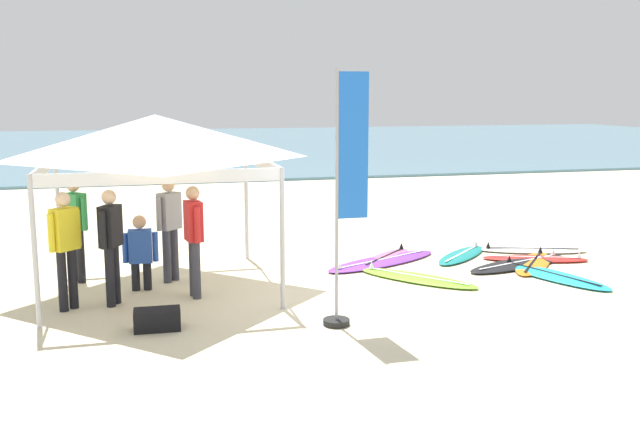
# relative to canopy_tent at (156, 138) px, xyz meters

# --- Properties ---
(ground_plane) EXTENTS (80.00, 80.00, 0.00)m
(ground_plane) POSITION_rel_canopy_tent_xyz_m (2.57, -1.06, -2.39)
(ground_plane) COLOR beige
(sea) EXTENTS (80.00, 36.00, 0.10)m
(sea) POSITION_rel_canopy_tent_xyz_m (2.57, 31.21, -2.34)
(sea) COLOR #568499
(sea) RESTS_ON ground
(canopy_tent) EXTENTS (3.42, 3.42, 2.75)m
(canopy_tent) POSITION_rel_canopy_tent_xyz_m (0.00, 0.00, 0.00)
(canopy_tent) COLOR #B7B7BC
(canopy_tent) RESTS_ON ground
(surfboard_teal) EXTENTS (1.72, 1.67, 0.19)m
(surfboard_teal) POSITION_rel_canopy_tent_xyz_m (5.62, 0.74, -2.35)
(surfboard_teal) COLOR #19847F
(surfboard_teal) RESTS_ON ground
(surfboard_cyan) EXTENTS (1.31, 2.40, 0.19)m
(surfboard_cyan) POSITION_rel_canopy_tent_xyz_m (6.42, -1.03, -2.35)
(surfboard_cyan) COLOR #23B2CC
(surfboard_cyan) RESTS_ON ground
(surfboard_lime) EXTENTS (1.84, 2.07, 0.19)m
(surfboard_lime) POSITION_rel_canopy_tent_xyz_m (4.14, -0.63, -2.35)
(surfboard_lime) COLOR #7AD12D
(surfboard_lime) RESTS_ON ground
(surfboard_pink) EXTENTS (1.65, 1.66, 0.19)m
(surfboard_pink) POSITION_rel_canopy_tent_xyz_m (4.13, 0.87, -2.35)
(surfboard_pink) COLOR pink
(surfboard_pink) RESTS_ON ground
(surfboard_white) EXTENTS (2.17, 1.19, 0.19)m
(surfboard_white) POSITION_rel_canopy_tent_xyz_m (7.15, 0.79, -2.35)
(surfboard_white) COLOR white
(surfboard_white) RESTS_ON ground
(surfboard_red) EXTENTS (1.99, 1.15, 0.19)m
(surfboard_red) POSITION_rel_canopy_tent_xyz_m (6.82, 0.11, -2.35)
(surfboard_red) COLOR red
(surfboard_red) RESTS_ON ground
(surfboard_purple) EXTENTS (2.63, 1.75, 0.19)m
(surfboard_purple) POSITION_rel_canopy_tent_xyz_m (3.99, 0.65, -2.35)
(surfboard_purple) COLOR purple
(surfboard_purple) RESTS_ON ground
(surfboard_orange) EXTENTS (1.69, 1.86, 0.19)m
(surfboard_orange) POSITION_rel_canopy_tent_xyz_m (6.58, -0.20, -2.35)
(surfboard_orange) COLOR orange
(surfboard_orange) RESTS_ON ground
(surfboard_black) EXTENTS (2.46, 1.41, 0.19)m
(surfboard_black) POSITION_rel_canopy_tent_xyz_m (6.31, -0.16, -2.35)
(surfboard_black) COLOR black
(surfboard_black) RESTS_ON ground
(person_green) EXTENTS (0.41, 0.42, 1.71)m
(person_green) POSITION_rel_canopy_tent_xyz_m (-1.31, 0.67, -1.40)
(person_green) COLOR black
(person_green) RESTS_ON ground
(person_grey) EXTENTS (0.43, 0.41, 1.71)m
(person_grey) POSITION_rel_canopy_tent_xyz_m (0.18, 0.32, -1.40)
(person_grey) COLOR #383842
(person_grey) RESTS_ON ground
(person_red) EXTENTS (0.27, 0.54, 1.71)m
(person_red) POSITION_rel_canopy_tent_xyz_m (0.48, -0.72, -1.40)
(person_red) COLOR #383842
(person_red) RESTS_ON ground
(person_yellow) EXTENTS (0.42, 0.41, 1.71)m
(person_yellow) POSITION_rel_canopy_tent_xyz_m (-1.34, -0.90, -1.40)
(person_yellow) COLOR black
(person_yellow) RESTS_ON ground
(person_black) EXTENTS (0.35, 0.51, 1.71)m
(person_black) POSITION_rel_canopy_tent_xyz_m (-0.72, -0.82, -1.40)
(person_black) COLOR black
(person_black) RESTS_ON ground
(person_blue) EXTENTS (0.55, 0.23, 1.20)m
(person_blue) POSITION_rel_canopy_tent_xyz_m (-0.30, -0.10, -1.73)
(person_blue) COLOR black
(person_blue) RESTS_ON ground
(banner_flag) EXTENTS (0.60, 0.36, 3.40)m
(banner_flag) POSITION_rel_canopy_tent_xyz_m (2.31, -2.54, -0.82)
(banner_flag) COLOR #99999E
(banner_flag) RESTS_ON ground
(gear_bag_near_tent) EXTENTS (0.61, 0.34, 0.28)m
(gear_bag_near_tent) POSITION_rel_canopy_tent_xyz_m (-0.14, -2.14, -2.25)
(gear_bag_near_tent) COLOR black
(gear_bag_near_tent) RESTS_ON ground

